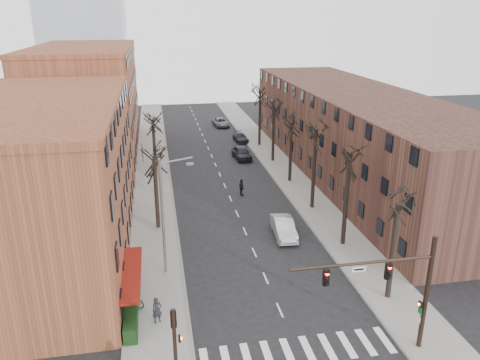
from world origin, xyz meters
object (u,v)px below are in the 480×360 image
silver_sedan (284,228)px  parked_car_mid (241,137)px  parked_car_near (242,153)px  pedestrian_a (157,310)px  bicycle (132,299)px

silver_sedan → parked_car_mid: bearing=90.0°
parked_car_near → pedestrian_a: pedestrian_a is taller
silver_sedan → bicycle: size_ratio=2.58×
parked_car_mid → bicycle: (-14.79, -40.82, 0.01)m
parked_car_mid → pedestrian_a: size_ratio=2.51×
pedestrian_a → bicycle: bearing=108.8°
pedestrian_a → parked_car_mid: bearing=54.1°
parked_car_mid → pedestrian_a: pedestrian_a is taller
parked_car_near → pedestrian_a: (-11.70, -33.97, 0.18)m
silver_sedan → bicycle: (-12.64, -8.51, -0.15)m
parked_car_mid → silver_sedan: bearing=-97.3°
silver_sedan → parked_car_mid: 32.39m
bicycle → pedestrian_a: bearing=-105.7°
parked_car_near → parked_car_mid: (1.50, 8.91, -0.20)m
bicycle → parked_car_near: bearing=14.0°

